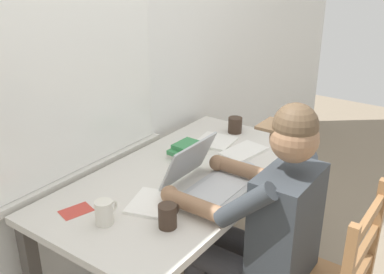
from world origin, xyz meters
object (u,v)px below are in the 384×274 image
Objects in this scene: desk at (187,191)px; computer_mouse at (246,165)px; coffee_mug_white at (105,212)px; landscape_photo_print at (76,211)px; coffee_mug_spare at (235,125)px; laptop at (206,179)px; coffee_mug_dark at (168,216)px; seated_person at (262,223)px; book_stack_main at (186,150)px.

desk is 14.95× the size of computer_mouse.
coffee_mug_white is 0.85× the size of landscape_photo_print.
coffee_mug_spare is at bearing 10.83° from landscape_photo_print.
coffee_mug_dark is (-0.34, -0.05, -0.00)m from laptop.
seated_person is at bearing -38.33° from coffee_mug_dark.
laptop is 2.99× the size of coffee_mug_white.
coffee_mug_white is 0.72m from book_stack_main.
landscape_photo_print is at bearing 161.38° from desk.
seated_person is 0.67m from coffee_mug_white.
landscape_photo_print is at bearing 153.18° from computer_mouse.
coffee_mug_white is 0.98× the size of coffee_mug_dark.
desk is at bearing 68.11° from laptop.
laptop is at bearing -160.43° from coffee_mug_spare.
book_stack_main is at bearing 173.52° from coffee_mug_spare.
coffee_mug_spare is at bearing 7.83° from desk.
coffee_mug_dark is at bearing -149.66° from book_stack_main.
book_stack_main is at bearing 50.78° from laptop.
book_stack_main is (-0.05, 0.34, 0.01)m from computer_mouse.
laptop reaches higher than coffee_mug_white.
computer_mouse is 0.89× the size of coffee_mug_dark.
book_stack_main is at bearing 99.04° from computer_mouse.
coffee_mug_spare is (0.61, 0.08, 0.14)m from desk.
computer_mouse is at bearing 39.46° from seated_person.
coffee_mug_spare reaches higher than landscape_photo_print.
coffee_mug_spare is (0.38, 0.29, 0.03)m from computer_mouse.
seated_person is 0.66m from book_stack_main.
book_stack_main is 0.72m from landscape_photo_print.
seated_person is at bearing -99.98° from desk.
computer_mouse reaches higher than desk.
coffee_mug_white is (-0.45, 0.48, 0.11)m from seated_person.
seated_person is at bearing -38.66° from landscape_photo_print.
desk is at bearing 80.02° from seated_person.
desk is at bearing -142.38° from book_stack_main.
book_stack_main reaches higher than desk.
landscape_photo_print is (-0.77, 0.39, -0.02)m from computer_mouse.
book_stack_main reaches higher than computer_mouse.
computer_mouse is 0.77× the size of landscape_photo_print.
desk is at bearing -172.17° from coffee_mug_spare.
book_stack_main is at bearing 66.81° from seated_person.
seated_person is 10.29× the size of coffee_mug_spare.
computer_mouse is 0.64m from coffee_mug_dark.
book_stack_main is at bearing 9.41° from coffee_mug_white.
landscape_photo_print is at bearing 125.63° from seated_person.
seated_person is 0.33m from laptop.
book_stack_main is (0.71, 0.12, -0.02)m from coffee_mug_white.
seated_person is 0.41m from computer_mouse.
laptop is 0.72m from coffee_mug_spare.
laptop reaches higher than book_stack_main.
coffee_mug_dark is 0.92× the size of coffee_mug_spare.
desk is 4.53× the size of laptop.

